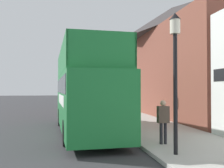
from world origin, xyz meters
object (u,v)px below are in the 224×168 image
(pedestrian_third, at_px, (163,118))
(lamp_post_nearest, at_px, (175,56))
(parked_car_ahead_of_bus, at_px, (86,109))
(lamp_post_second, at_px, (117,73))
(tour_bus, at_px, (85,96))

(pedestrian_third, relative_size, lamp_post_nearest, 0.37)
(parked_car_ahead_of_bus, height_order, pedestrian_third, pedestrian_third)
(lamp_post_nearest, height_order, lamp_post_second, lamp_post_second)
(pedestrian_third, bearing_deg, lamp_post_nearest, -97.42)
(lamp_post_second, bearing_deg, parked_car_ahead_of_bus, 116.48)
(parked_car_ahead_of_bus, bearing_deg, lamp_post_second, -65.52)
(tour_bus, distance_m, pedestrian_third, 4.78)
(tour_bus, bearing_deg, parked_car_ahead_of_bus, 82.17)
(tour_bus, bearing_deg, pedestrian_third, -59.53)
(pedestrian_third, xyz_separation_m, lamp_post_nearest, (-0.20, -1.53, 2.11))
(pedestrian_third, bearing_deg, parked_car_ahead_of_bus, 100.44)
(lamp_post_nearest, bearing_deg, parked_car_ahead_of_bus, 98.25)
(parked_car_ahead_of_bus, bearing_deg, lamp_post_nearest, -83.76)
(tour_bus, relative_size, lamp_post_nearest, 2.18)
(parked_car_ahead_of_bus, height_order, lamp_post_nearest, lamp_post_nearest)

